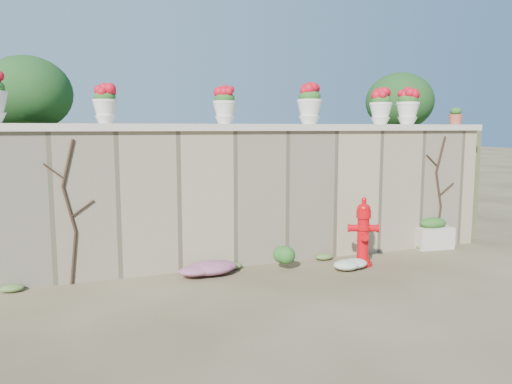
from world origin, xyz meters
name	(u,v)px	position (x,y,z in m)	size (l,w,h in m)	color
ground	(310,298)	(0.00, 0.00, 0.00)	(80.00, 80.00, 0.00)	#493B24
stone_wall	(257,197)	(0.00, 1.80, 1.00)	(8.00, 0.40, 2.00)	#988765
wall_cap	(258,127)	(0.00, 1.80, 2.05)	(8.10, 0.52, 0.10)	beige
raised_fill	(204,178)	(0.00, 5.00, 1.00)	(9.00, 6.00, 2.00)	#384C23
back_shrub_left	(27,93)	(-3.20, 3.00, 2.55)	(1.30, 1.30, 1.10)	#143814
back_shrub_right	(400,102)	(3.40, 3.00, 2.55)	(1.30, 1.30, 1.10)	#143814
vine_left	(70,210)	(-2.67, 1.58, 0.99)	(0.60, 0.04, 1.91)	black
vine_right	(439,190)	(3.23, 1.58, 0.99)	(0.60, 0.04, 1.91)	black
fire_hydrant	(363,232)	(1.39, 1.02, 0.51)	(0.44, 0.31, 1.02)	red
planter_box	(432,234)	(3.10, 1.55, 0.24)	(0.67, 0.44, 0.53)	beige
green_shrub	(288,252)	(0.27, 1.23, 0.25)	(0.53, 0.47, 0.50)	#1E5119
magenta_clump	(207,267)	(-0.93, 1.34, 0.12)	(0.92, 0.61, 0.24)	#CC28A0
white_flowers	(351,264)	(1.08, 0.85, 0.09)	(0.51, 0.41, 0.18)	white
urn_pot_1	(105,104)	(-2.17, 1.80, 2.35)	(0.33, 0.33, 0.51)	silver
urn_pot_2	(225,106)	(-0.51, 1.80, 2.36)	(0.34, 0.34, 0.53)	silver
urn_pot_3	(310,104)	(0.86, 1.80, 2.40)	(0.39, 0.39, 0.61)	silver
urn_pot_4	(381,107)	(2.15, 1.80, 2.38)	(0.36, 0.36, 0.57)	silver
urn_pot_5	(408,107)	(2.69, 1.80, 2.40)	(0.38, 0.38, 0.60)	silver
terracotta_pot	(455,117)	(3.69, 1.80, 2.23)	(0.24, 0.24, 0.29)	#AE4D35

